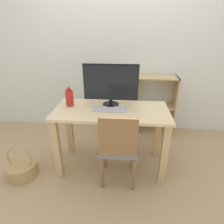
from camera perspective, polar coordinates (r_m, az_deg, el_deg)
The scene contains 9 objects.
ground_plane at distance 2.43m, azimuth -0.20°, elevation -15.63°, with size 10.00×10.00×0.00m, color tan.
wall_back at distance 2.87m, azimuth 1.58°, elevation 19.36°, with size 8.00×0.05×2.60m.
desk at distance 2.09m, azimuth -0.22°, elevation -3.34°, with size 1.24×0.58×0.75m.
monitor at distance 2.06m, azimuth -0.39°, elevation 8.65°, with size 0.60×0.18×0.46m.
keyboard at distance 2.01m, azimuth -0.79°, elevation 0.88°, with size 0.37×0.15×0.02m.
vase at distance 2.15m, azimuth -12.85°, elevation 4.36°, with size 0.09×0.09×0.22m.
chair at distance 1.93m, azimuth 1.97°, elevation -10.42°, with size 0.40×0.40×0.85m.
bookshelf at distance 2.92m, azimuth 5.25°, elevation 1.46°, with size 0.97×0.28×0.91m.
basket at distance 2.46m, azimuth -25.69°, elevation -15.24°, with size 0.34×0.34×0.39m.
Camera 1 is at (0.16, -1.84, 1.58)m, focal length 30.00 mm.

